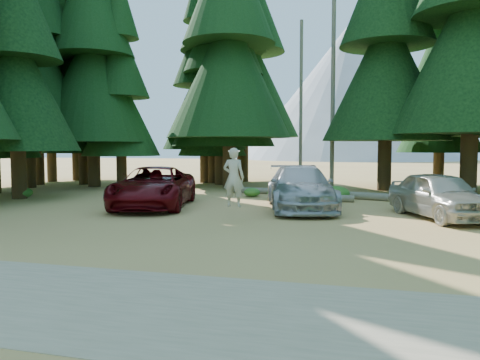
{
  "coord_description": "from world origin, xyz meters",
  "views": [
    {
      "loc": [
        2.59,
        -12.66,
        2.35
      ],
      "look_at": [
        -1.44,
        2.48,
        1.25
      ],
      "focal_mm": 35.0,
      "sensor_mm": 36.0,
      "label": 1
    }
  ],
  "objects_px": {
    "silver_minivan_center": "(300,188)",
    "log_right": "(405,198)",
    "log_mid": "(310,198)",
    "log_left": "(271,191)",
    "red_pickup": "(154,187)",
    "silver_minivan_right": "(440,195)",
    "frisbee_player": "(234,177)"
  },
  "relations": [
    {
      "from": "log_mid",
      "to": "frisbee_player",
      "type": "bearing_deg",
      "value": -109.67
    },
    {
      "from": "silver_minivan_center",
      "to": "red_pickup",
      "type": "bearing_deg",
      "value": 174.46
    },
    {
      "from": "silver_minivan_right",
      "to": "log_mid",
      "type": "height_order",
      "value": "silver_minivan_right"
    },
    {
      "from": "silver_minivan_center",
      "to": "log_right",
      "type": "xyz_separation_m",
      "value": [
        4.06,
        3.4,
        -0.65
      ]
    },
    {
      "from": "frisbee_player",
      "to": "log_right",
      "type": "relative_size",
      "value": 0.35
    },
    {
      "from": "log_left",
      "to": "log_mid",
      "type": "bearing_deg",
      "value": -40.56
    },
    {
      "from": "log_right",
      "to": "silver_minivan_center",
      "type": "bearing_deg",
      "value": -120.69
    },
    {
      "from": "log_left",
      "to": "log_right",
      "type": "relative_size",
      "value": 0.81
    },
    {
      "from": "red_pickup",
      "to": "silver_minivan_center",
      "type": "bearing_deg",
      "value": -4.11
    },
    {
      "from": "frisbee_player",
      "to": "log_left",
      "type": "xyz_separation_m",
      "value": [
        -0.57,
        9.05,
        -1.27
      ]
    },
    {
      "from": "silver_minivan_right",
      "to": "frisbee_player",
      "type": "height_order",
      "value": "frisbee_player"
    },
    {
      "from": "log_mid",
      "to": "log_right",
      "type": "xyz_separation_m",
      "value": [
        3.96,
        0.71,
        0.02
      ]
    },
    {
      "from": "red_pickup",
      "to": "silver_minivan_right",
      "type": "relative_size",
      "value": 1.26
    },
    {
      "from": "silver_minivan_center",
      "to": "silver_minivan_right",
      "type": "relative_size",
      "value": 1.24
    },
    {
      "from": "silver_minivan_center",
      "to": "log_mid",
      "type": "xyz_separation_m",
      "value": [
        0.09,
        2.69,
        -0.67
      ]
    },
    {
      "from": "red_pickup",
      "to": "log_left",
      "type": "relative_size",
      "value": 1.35
    },
    {
      "from": "log_right",
      "to": "log_mid",
      "type": "bearing_deg",
      "value": -150.54
    },
    {
      "from": "silver_minivan_right",
      "to": "log_right",
      "type": "height_order",
      "value": "silver_minivan_right"
    },
    {
      "from": "silver_minivan_center",
      "to": "log_mid",
      "type": "bearing_deg",
      "value": 73.76
    },
    {
      "from": "silver_minivan_right",
      "to": "frisbee_player",
      "type": "xyz_separation_m",
      "value": [
        -6.34,
        -2.62,
        0.65
      ]
    },
    {
      "from": "log_left",
      "to": "frisbee_player",
      "type": "bearing_deg",
      "value": -76.93
    },
    {
      "from": "frisbee_player",
      "to": "log_left",
      "type": "bearing_deg",
      "value": -86.49
    },
    {
      "from": "red_pickup",
      "to": "silver_minivan_right",
      "type": "bearing_deg",
      "value": -13.96
    },
    {
      "from": "log_left",
      "to": "log_mid",
      "type": "xyz_separation_m",
      "value": [
        2.24,
        -2.67,
        0.0
      ]
    },
    {
      "from": "frisbee_player",
      "to": "log_mid",
      "type": "xyz_separation_m",
      "value": [
        1.67,
        6.38,
        -1.27
      ]
    },
    {
      "from": "red_pickup",
      "to": "frisbee_player",
      "type": "height_order",
      "value": "frisbee_player"
    },
    {
      "from": "frisbee_player",
      "to": "log_right",
      "type": "distance_m",
      "value": 9.14
    },
    {
      "from": "red_pickup",
      "to": "frisbee_player",
      "type": "distance_m",
      "value": 4.97
    },
    {
      "from": "silver_minivan_right",
      "to": "frisbee_player",
      "type": "distance_m",
      "value": 6.89
    },
    {
      "from": "silver_minivan_center",
      "to": "log_right",
      "type": "height_order",
      "value": "silver_minivan_center"
    },
    {
      "from": "log_mid",
      "to": "log_left",
      "type": "bearing_deg",
      "value": 125.02
    },
    {
      "from": "log_right",
      "to": "silver_minivan_right",
      "type": "bearing_deg",
      "value": -61.69
    }
  ]
}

